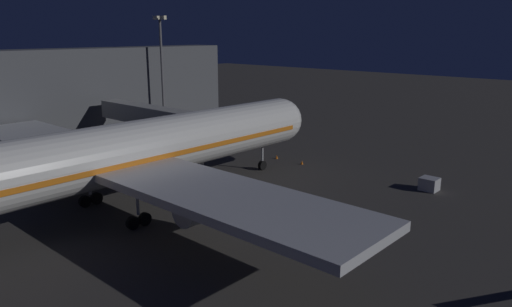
{
  "coord_description": "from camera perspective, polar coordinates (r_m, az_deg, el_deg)",
  "views": [
    {
      "loc": [
        -39.46,
        34.88,
        17.15
      ],
      "look_at": [
        -3.0,
        -5.22,
        3.5
      ],
      "focal_mm": 33.89,
      "sensor_mm": 36.0,
      "label": 1
    }
  ],
  "objects": [
    {
      "name": "ground_plane",
      "position": [
        55.39,
        -5.95,
        -3.98
      ],
      "size": [
        320.0,
        320.0,
        0.0
      ],
      "primitive_type": "plane",
      "color": "#383533"
    },
    {
      "name": "jet_bridge",
      "position": [
        65.85,
        -10.86,
        4.11
      ],
      "size": [
        23.55,
        3.4,
        7.51
      ],
      "color": "#9E9E99",
      "rests_on": "ground_plane"
    },
    {
      "name": "traffic_cone_nose_starboard",
      "position": [
        67.31,
        2.45,
        -0.4
      ],
      "size": [
        0.36,
        0.36,
        0.55
      ],
      "primitive_type": "cone",
      "color": "orange",
      "rests_on": "ground_plane"
    },
    {
      "name": "apron_floodlight_mast",
      "position": [
        81.36,
        -11.04,
        9.76
      ],
      "size": [
        2.9,
        0.5,
        19.67
      ],
      "color": "#59595E",
      "rests_on": "ground_plane"
    },
    {
      "name": "airliner_at_gate",
      "position": [
        46.66,
        -17.79,
        -0.53
      ],
      "size": [
        54.64,
        58.65,
        20.1
      ],
      "color": "silver",
      "rests_on": "ground_plane"
    },
    {
      "name": "baggage_container_near_belt",
      "position": [
        57.2,
        19.77,
        -3.41
      ],
      "size": [
        1.9,
        1.73,
        1.45
      ],
      "primitive_type": "cube",
      "color": "#B7BABF",
      "rests_on": "ground_plane"
    },
    {
      "name": "traffic_cone_nose_port",
      "position": [
        64.68,
        5.44,
        -1.05
      ],
      "size": [
        0.36,
        0.36,
        0.55
      ],
      "primitive_type": "cone",
      "color": "orange",
      "rests_on": "ground_plane"
    }
  ]
}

